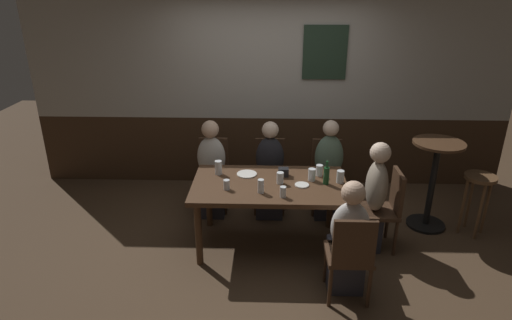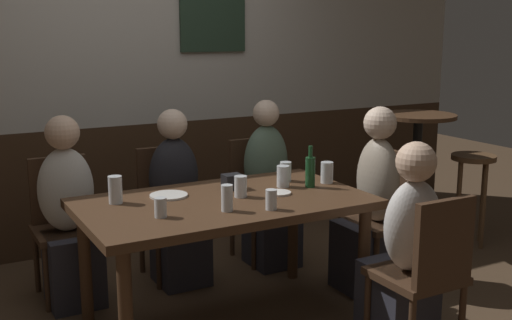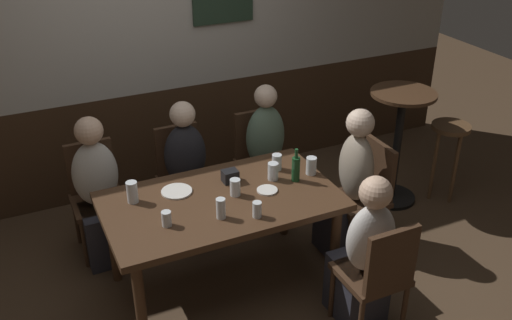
% 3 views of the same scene
% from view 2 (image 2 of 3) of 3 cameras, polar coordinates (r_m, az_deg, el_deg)
% --- Properties ---
extents(wall_back, '(6.40, 0.13, 2.60)m').
position_cam_2_polar(wall_back, '(5.01, -11.28, 7.18)').
color(wall_back, '#3D2819').
rests_on(wall_back, ground_plane).
extents(dining_table, '(1.61, 0.92, 0.74)m').
position_cam_2_polar(dining_table, '(3.60, -2.89, -4.79)').
color(dining_table, '#472D1C').
rests_on(dining_table, ground_plane).
extents(chair_left_far, '(0.40, 0.40, 0.88)m').
position_cam_2_polar(chair_left_far, '(4.24, -16.85, -5.04)').
color(chair_left_far, '#422B1C').
rests_on(chair_left_far, ground_plane).
extents(chair_right_far, '(0.40, 0.40, 0.88)m').
position_cam_2_polar(chair_right_far, '(4.71, 0.19, -2.84)').
color(chair_right_far, '#422B1C').
rests_on(chair_right_far, ground_plane).
extents(chair_mid_far, '(0.40, 0.40, 0.88)m').
position_cam_2_polar(chair_mid_far, '(4.42, -7.86, -3.92)').
color(chair_mid_far, '#422B1C').
rests_on(chair_mid_far, ground_plane).
extents(chair_right_near, '(0.40, 0.40, 0.88)m').
position_cam_2_polar(chair_right_near, '(3.36, 15.07, -9.36)').
color(chair_right_near, '#422B1C').
rests_on(chair_right_near, ground_plane).
extents(chair_head_east, '(0.40, 0.40, 0.88)m').
position_cam_2_polar(chair_head_east, '(4.30, 11.94, -4.53)').
color(chair_head_east, '#422B1C').
rests_on(chair_head_east, ground_plane).
extents(person_left_far, '(0.34, 0.37, 1.17)m').
position_cam_2_polar(person_left_far, '(4.08, -16.37, -5.59)').
color(person_left_far, '#2D2D38').
rests_on(person_left_far, ground_plane).
extents(person_right_far, '(0.34, 0.37, 1.19)m').
position_cam_2_polar(person_right_far, '(4.58, 1.17, -3.22)').
color(person_right_far, '#2D2D38').
rests_on(person_right_far, ground_plane).
extents(person_mid_far, '(0.34, 0.37, 1.17)m').
position_cam_2_polar(person_mid_far, '(4.28, -7.08, -4.47)').
color(person_mid_far, '#2D2D38').
rests_on(person_mid_far, ground_plane).
extents(person_right_near, '(0.34, 0.37, 1.13)m').
position_cam_2_polar(person_right_near, '(3.47, 13.18, -8.85)').
color(person_right_near, '#2D2D38').
rests_on(person_right_near, ground_plane).
extents(person_head_east, '(0.37, 0.34, 1.20)m').
position_cam_2_polar(person_head_east, '(4.20, 10.29, -4.64)').
color(person_head_east, '#2D2D38').
rests_on(person_head_east, ground_plane).
extents(beer_glass_tall, '(0.06, 0.06, 0.10)m').
position_cam_2_polar(beer_glass_tall, '(3.27, -8.55, -4.35)').
color(beer_glass_tall, silver).
rests_on(beer_glass_tall, dining_table).
extents(tumbler_short, '(0.07, 0.07, 0.12)m').
position_cam_2_polar(tumbler_short, '(3.61, -1.37, -2.46)').
color(tumbler_short, silver).
rests_on(tumbler_short, dining_table).
extents(tumbler_water, '(0.08, 0.08, 0.13)m').
position_cam_2_polar(tumbler_water, '(3.84, 2.44, -1.59)').
color(tumbler_water, silver).
rests_on(tumbler_water, dining_table).
extents(pint_glass_stout, '(0.06, 0.06, 0.14)m').
position_cam_2_polar(pint_glass_stout, '(3.34, -2.61, -3.55)').
color(pint_glass_stout, silver).
rests_on(pint_glass_stout, dining_table).
extents(beer_glass_half, '(0.08, 0.08, 0.13)m').
position_cam_2_polar(beer_glass_half, '(3.96, 6.37, -1.25)').
color(beer_glass_half, silver).
rests_on(beer_glass_half, dining_table).
extents(highball_clear, '(0.06, 0.06, 0.11)m').
position_cam_2_polar(highball_clear, '(3.36, 1.37, -3.63)').
color(highball_clear, silver).
rests_on(highball_clear, dining_table).
extents(pint_glass_pale, '(0.08, 0.08, 0.15)m').
position_cam_2_polar(pint_glass_pale, '(3.56, -12.49, -2.78)').
color(pint_glass_pale, silver).
rests_on(pint_glass_pale, dining_table).
extents(pint_glass_amber, '(0.07, 0.07, 0.12)m').
position_cam_2_polar(pint_glass_amber, '(3.99, 2.67, -1.16)').
color(pint_glass_amber, silver).
rests_on(pint_glass_amber, dining_table).
extents(beer_bottle_green, '(0.06, 0.06, 0.25)m').
position_cam_2_polar(beer_bottle_green, '(3.84, 4.89, -0.99)').
color(beer_bottle_green, '#194723').
rests_on(beer_bottle_green, dining_table).
extents(plate_white_large, '(0.22, 0.22, 0.01)m').
position_cam_2_polar(plate_white_large, '(3.67, -7.83, -3.16)').
color(plate_white_large, white).
rests_on(plate_white_large, dining_table).
extents(plate_white_small, '(0.15, 0.15, 0.01)m').
position_cam_2_polar(plate_white_small, '(3.69, 2.03, -2.96)').
color(plate_white_small, white).
rests_on(plate_white_small, dining_table).
extents(condiment_caddy, '(0.11, 0.09, 0.09)m').
position_cam_2_polar(condiment_caddy, '(3.79, -2.15, -1.95)').
color(condiment_caddy, black).
rests_on(condiment_caddy, dining_table).
extents(side_bar_table, '(0.56, 0.56, 1.05)m').
position_cam_2_polar(side_bar_table, '(5.01, 14.14, -0.90)').
color(side_bar_table, black).
rests_on(side_bar_table, ground_plane).
extents(bar_stool, '(0.34, 0.34, 0.72)m').
position_cam_2_polar(bar_stool, '(5.24, 18.84, -1.23)').
color(bar_stool, brown).
rests_on(bar_stool, ground_plane).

